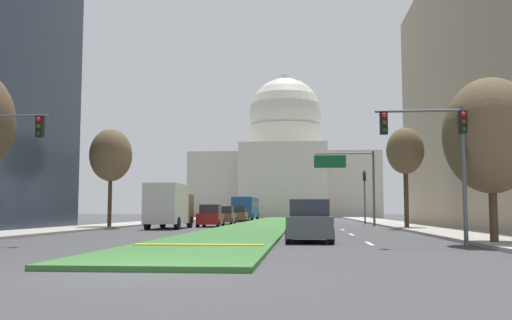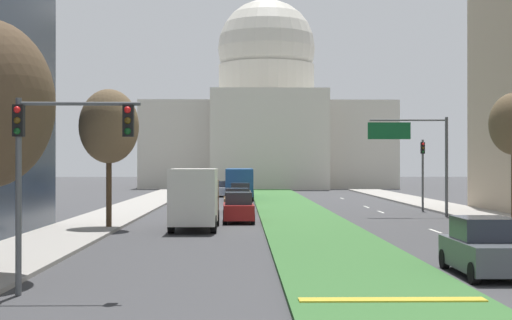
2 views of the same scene
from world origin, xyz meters
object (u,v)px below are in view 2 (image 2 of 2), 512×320
sedan_far_horizon (240,194)px  box_truck_delivery (195,198)px  overhead_guide_sign (417,146)px  sedan_very_far (218,189)px  capitol_building (267,119)px  traffic_light_far_right (423,166)px  city_bus (240,181)px  street_tree_left_mid (109,127)px  sedan_lead_stopped (485,249)px  sedan_midblock (238,208)px  traffic_light_near_left (51,151)px  sedan_distant (237,201)px

sedan_far_horizon → box_truck_delivery: box_truck_delivery is taller
overhead_guide_sign → sedan_very_far: bearing=115.3°
capitol_building → traffic_light_far_right: (9.53, -55.80, -6.74)m
sedan_very_far → city_bus: city_bus is taller
street_tree_left_mid → sedan_lead_stopped: size_ratio=1.79×
street_tree_left_mid → sedan_midblock: street_tree_left_mid is taller
sedan_lead_stopped → sedan_far_horizon: size_ratio=0.97×
traffic_light_far_right → city_bus: (-13.41, 17.83, -1.54)m
capitol_building → sedan_lead_stopped: (3.88, -86.96, -9.21)m
overhead_guide_sign → sedan_lead_stopped: 26.12m
overhead_guide_sign → sedan_lead_stopped: bearing=-98.7°
capitol_building → sedan_lead_stopped: bearing=-87.4°
sedan_very_far → city_bus: (2.25, -5.99, 0.99)m
capitol_building → sedan_midblock: size_ratio=8.37×
capitol_building → sedan_far_horizon: (-3.78, -46.43, -9.21)m
street_tree_left_mid → sedan_lead_stopped: street_tree_left_mid is taller
capitol_building → overhead_guide_sign: (7.81, -61.41, -5.42)m
traffic_light_near_left → traffic_light_far_right: 38.92m
sedan_far_horizon → sedan_lead_stopped: bearing=-79.3°
traffic_light_near_left → traffic_light_far_right: (18.22, 34.39, -0.48)m
traffic_light_near_left → city_bus: traffic_light_near_left is taller
traffic_light_near_left → street_tree_left_mid: bearing=95.7°
sedan_very_far → city_bus: 6.48m
street_tree_left_mid → sedan_distant: (6.63, 13.60, -4.59)m
overhead_guide_sign → box_truck_delivery: size_ratio=1.02×
sedan_distant → sedan_far_horizon: 10.58m
street_tree_left_mid → overhead_guide_sign: bearing=26.5°
traffic_light_far_right → sedan_lead_stopped: traffic_light_far_right is taller
sedan_far_horizon → city_bus: city_bus is taller
capitol_building → city_bus: 39.05m
city_bus → capitol_building: bearing=84.2°
sedan_far_horizon → city_bus: 8.52m
traffic_light_near_left → sedan_far_horizon: traffic_light_near_left is taller
overhead_guide_sign → sedan_far_horizon: (-11.59, 14.98, -3.79)m
overhead_guide_sign → street_tree_left_mid: (-18.45, -9.20, 0.76)m
overhead_guide_sign → sedan_midblock: 13.11m
sedan_lead_stopped → capitol_building: bearing=92.6°
box_truck_delivery → traffic_light_far_right: bearing=43.9°
street_tree_left_mid → sedan_midblock: bearing=34.1°
traffic_light_far_right → box_truck_delivery: (-15.64, -15.07, -1.64)m
sedan_distant → box_truck_delivery: (-2.10, -13.86, 0.87)m
traffic_light_far_right → sedan_lead_stopped: 31.77m
sedan_lead_stopped → sedan_distant: (-7.89, 29.95, -0.03)m
street_tree_left_mid → box_truck_delivery: (4.52, -0.25, -3.72)m
street_tree_left_mid → sedan_far_horizon: bearing=74.2°
capitol_building → sedan_midblock: bearing=-93.3°
sedan_distant → sedan_very_far: bearing=94.8°
capitol_building → sedan_distant: size_ratio=8.07×
sedan_far_horizon → box_truck_delivery: bearing=-95.4°
sedan_lead_stopped → sedan_distant: sedan_lead_stopped is taller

